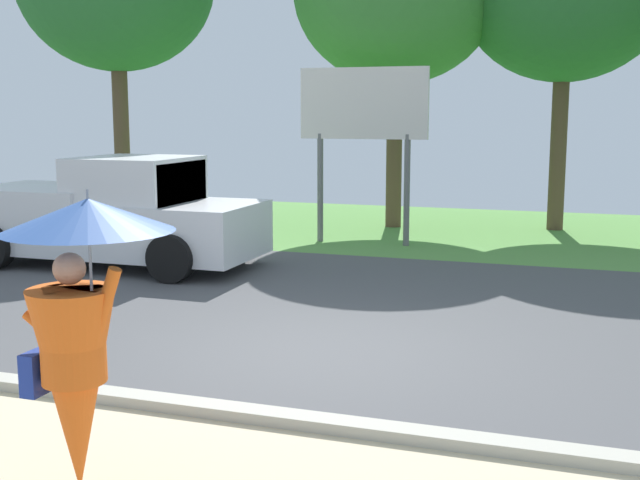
% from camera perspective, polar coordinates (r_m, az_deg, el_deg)
% --- Properties ---
extents(ground_plane, '(40.00, 22.00, 0.20)m').
position_cam_1_polar(ground_plane, '(11.69, 4.13, -4.20)').
color(ground_plane, '#4C4C4F').
extents(monk_pedestrian, '(1.14, 1.14, 2.13)m').
position_cam_1_polar(monk_pedestrian, '(5.71, -16.78, -6.23)').
color(monk_pedestrian, '#E55B19').
rests_on(monk_pedestrian, ground_plane).
extents(pickup_truck, '(5.20, 2.28, 1.88)m').
position_cam_1_polar(pickup_truck, '(14.31, -14.49, 1.72)').
color(pickup_truck, silver).
rests_on(pickup_truck, ground_plane).
extents(roadside_billboard, '(2.60, 0.12, 3.50)m').
position_cam_1_polar(roadside_billboard, '(16.07, 3.10, 8.77)').
color(roadside_billboard, slate).
rests_on(roadside_billboard, ground_plane).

